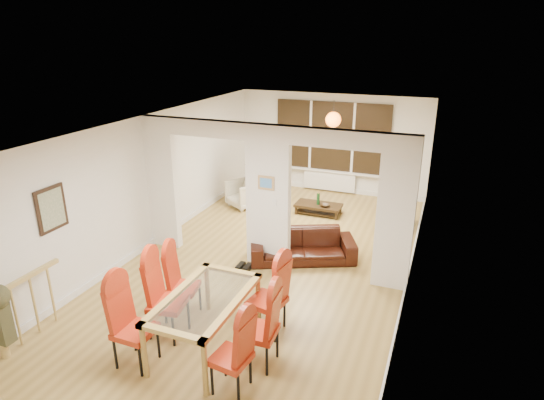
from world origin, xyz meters
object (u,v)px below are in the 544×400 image
Objects in this scene: person at (255,170)px; bottle at (318,199)px; dining_chair_lb at (167,298)px; dining_chair_rc at (267,296)px; sofa at (303,246)px; dining_chair_la at (134,325)px; armchair at (244,194)px; dining_chair_lc at (183,283)px; television at (397,215)px; dining_table at (206,322)px; dining_chair_ra at (231,352)px; coffee_table at (318,209)px; bowl at (325,205)px; dining_chair_rb at (259,326)px.

person is 6.58× the size of bottle.
dining_chair_lb is 1.01× the size of dining_chair_rc.
dining_chair_lb is 3.06m from sofa.
dining_chair_la is 5.80m from armchair.
sofa is at bearing 53.55° from dining_chair_lc.
dining_chair_lc is 1.19× the size of television.
dining_chair_lc is (-0.70, 0.56, 0.14)m from dining_table.
television is at bearing 32.37° from armchair.
dining_table is 0.86× the size of sofa.
dining_chair_rc is 0.62× the size of person.
bottle is at bearing 106.43° from dining_chair_rc.
person reaches higher than armchair.
dining_chair_lb reaches higher than dining_chair_ra.
dining_chair_la reaches higher than dining_chair_ra.
person reaches higher than dining_chair_la.
dining_table is at bearing -126.12° from dining_chair_rc.
dining_chair_lc is at bearing -139.84° from sofa.
dining_chair_la reaches higher than coffee_table.
dining_chair_lc reaches higher than coffee_table.
coffee_table is (-0.60, 5.84, -0.40)m from dining_chair_ra.
dining_chair_lc is 5.30m from television.
person reaches higher than bowl.
dining_chair_rc is (0.63, 0.62, 0.19)m from dining_table.
person is (-0.88, 5.08, 0.36)m from dining_chair_lb.
bowl is (-0.18, 2.25, -0.01)m from sofa.
dining_chair_ra is 1.18× the size of television.
dining_table reaches higher than armchair.
person is 2.12× the size of television.
dining_chair_lc reaches higher than dining_table.
coffee_table is (-0.72, 5.29, -0.43)m from dining_chair_rb.
dining_chair_rc is 1.63× the size of armchair.
dining_chair_la is 0.99× the size of dining_chair_rc.
dining_chair_la is 0.66m from dining_chair_lb.
bottle is (-0.01, -0.02, 0.27)m from coffee_table.
sofa is at bearing 104.52° from dining_chair_rc.
sofa is (-0.24, 3.49, -0.24)m from dining_chair_ra.
sofa is (1.12, 2.35, -0.25)m from dining_chair_lc.
dining_chair_rb reaches higher than television.
dining_chair_lb reaches higher than dining_chair_la.
bottle reaches higher than bowl.
dining_chair_la is at bearing -127.24° from dining_chair_rc.
dining_chair_ra is at bearing 2.03° from dining_chair_la.
dining_chair_lb is 0.60× the size of sofa.
armchair is at bearing 120.64° from dining_chair_ra.
dining_chair_la is 1.17m from dining_chair_lc.
bowl is at bearing 101.46° from dining_chair_ra.
person is at bearing 110.78° from dining_chair_rb.
armchair is 2.49× the size of bottle.
dining_chair_rb reaches higher than armchair.
television reaches higher than coffee_table.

